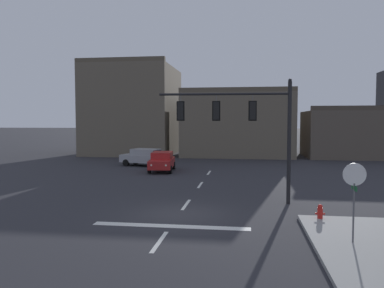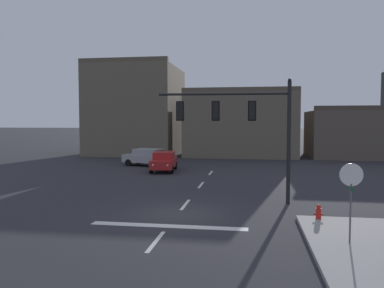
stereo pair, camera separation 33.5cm
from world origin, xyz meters
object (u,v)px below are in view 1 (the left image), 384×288
at_px(car_lot_middle, 145,157).
at_px(fire_hydrant, 320,214).
at_px(car_lot_nearside, 162,161).
at_px(stop_sign, 354,183).
at_px(signal_mast_near_side, 245,120).

xyz_separation_m(car_lot_middle, fire_hydrant, (12.50, -18.33, -0.53)).
bearing_deg(car_lot_nearside, stop_sign, -59.65).
bearing_deg(car_lot_nearside, fire_hydrant, -56.01).
bearing_deg(car_lot_nearside, signal_mast_near_side, -59.03).
relative_size(signal_mast_near_side, car_lot_nearside, 1.47).
height_order(signal_mast_near_side, stop_sign, signal_mast_near_side).
distance_m(stop_sign, car_lot_middle, 25.10).
distance_m(stop_sign, car_lot_nearside, 20.97).
height_order(stop_sign, car_lot_nearside, stop_sign).
bearing_deg(fire_hydrant, car_lot_middle, 124.30).
bearing_deg(fire_hydrant, signal_mast_near_side, 132.84).
height_order(stop_sign, fire_hydrant, stop_sign).
distance_m(signal_mast_near_side, car_lot_middle, 17.95).
bearing_deg(signal_mast_near_side, stop_sign, -60.77).
xyz_separation_m(stop_sign, car_lot_middle, (-13.00, 21.44, -1.29)).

